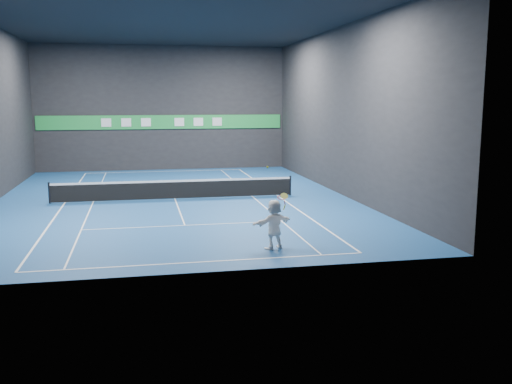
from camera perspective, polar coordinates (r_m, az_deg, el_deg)
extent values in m
plane|color=navy|center=(29.95, -8.10, -0.71)|extent=(26.00, 26.00, 0.00)
plane|color=black|center=(29.76, -8.51, 16.62)|extent=(26.00, 26.00, 0.00)
cube|color=black|center=(42.50, -9.35, 8.27)|extent=(18.00, 0.10, 9.00)
cube|color=black|center=(16.56, -5.61, 7.03)|extent=(18.00, 0.10, 9.00)
cube|color=black|center=(31.36, 8.51, 7.99)|extent=(0.10, 26.00, 9.00)
cube|color=white|center=(18.38, -5.75, -6.99)|extent=(10.98, 0.08, 0.01)
cube|color=white|center=(41.70, -9.13, 2.06)|extent=(10.98, 0.08, 0.01)
cube|color=white|center=(30.13, -18.58, -1.04)|extent=(0.08, 23.78, 0.01)
cube|color=white|center=(30.76, 2.16, -0.36)|extent=(0.08, 23.78, 0.01)
cube|color=white|center=(29.99, -15.96, -0.96)|extent=(0.06, 23.78, 0.01)
cube|color=white|center=(30.46, -0.36, -0.45)|extent=(0.06, 23.78, 0.01)
cube|color=white|center=(23.68, -7.13, -3.33)|extent=(8.23, 0.06, 0.01)
cube|color=white|center=(36.26, -8.74, 1.00)|extent=(8.23, 0.06, 0.01)
cube|color=white|center=(29.95, -8.10, -0.71)|extent=(0.06, 12.80, 0.01)
imported|color=white|center=(19.71, 1.83, -3.25)|extent=(1.67, 1.14, 1.73)
sphere|color=yellow|center=(19.33, 1.15, 2.51)|extent=(0.07, 0.07, 0.07)
cylinder|color=black|center=(30.14, -19.97, -0.09)|extent=(0.10, 0.10, 1.07)
cylinder|color=black|center=(30.85, 3.44, 0.66)|extent=(0.10, 0.10, 1.07)
cube|color=black|center=(29.87, -8.12, 0.17)|extent=(12.40, 0.03, 0.86)
cube|color=white|center=(29.80, -8.14, 1.09)|extent=(12.40, 0.04, 0.10)
cube|color=green|center=(42.46, -9.31, 6.92)|extent=(17.64, 0.06, 1.00)
cube|color=silver|center=(42.43, -14.75, 6.73)|extent=(0.70, 0.04, 0.60)
cube|color=silver|center=(42.37, -12.85, 6.80)|extent=(0.70, 0.04, 0.60)
cube|color=white|center=(42.37, -10.94, 6.87)|extent=(0.70, 0.04, 0.60)
cube|color=white|center=(42.47, -7.68, 6.95)|extent=(0.70, 0.04, 0.60)
cube|color=white|center=(42.59, -5.79, 7.00)|extent=(0.70, 0.04, 0.60)
cube|color=silver|center=(42.75, -3.91, 7.03)|extent=(0.70, 0.04, 0.60)
torus|color=red|center=(19.65, 2.59, -0.56)|extent=(0.41, 0.39, 0.18)
cylinder|color=#C4CC48|center=(19.66, 2.85, -0.40)|extent=(0.36, 0.27, 0.24)
cylinder|color=red|center=(19.71, 2.89, -1.08)|extent=(0.09, 0.10, 0.18)
cylinder|color=yellow|center=(19.71, 2.85, -1.54)|extent=(0.06, 0.21, 0.23)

